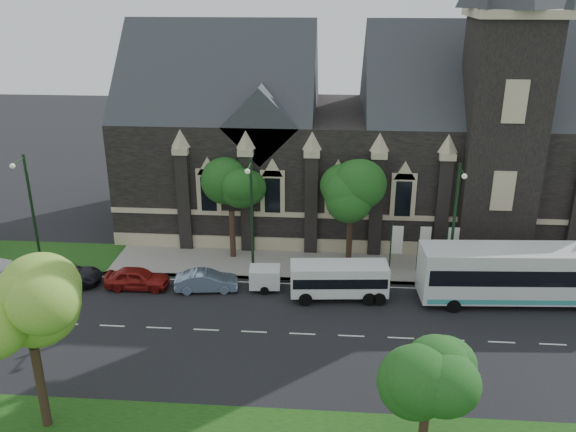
# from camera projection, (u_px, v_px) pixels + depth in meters

# --- Properties ---
(ground) EXTENTS (160.00, 160.00, 0.00)m
(ground) POSITION_uv_depth(u_px,v_px,m) (302.00, 334.00, 36.79)
(ground) COLOR black
(ground) RESTS_ON ground
(sidewalk) EXTENTS (80.00, 5.00, 0.15)m
(sidewalk) POSITION_uv_depth(u_px,v_px,m) (309.00, 265.00, 45.59)
(sidewalk) COLOR gray
(sidewalk) RESTS_ON ground
(museum) EXTENTS (40.00, 17.70, 29.90)m
(museum) POSITION_uv_depth(u_px,v_px,m) (375.00, 133.00, 50.89)
(museum) COLOR black
(museum) RESTS_ON ground
(tree_park_near) EXTENTS (4.42, 4.42, 8.56)m
(tree_park_near) POSITION_uv_depth(u_px,v_px,m) (34.00, 307.00, 27.15)
(tree_park_near) COLOR black
(tree_park_near) RESTS_ON ground
(tree_park_east) EXTENTS (3.40, 3.40, 6.28)m
(tree_park_east) POSITION_uv_depth(u_px,v_px,m) (433.00, 366.00, 26.01)
(tree_park_east) COLOR black
(tree_park_east) RESTS_ON ground
(tree_walk_right) EXTENTS (4.08, 4.08, 7.80)m
(tree_walk_right) POSITION_uv_depth(u_px,v_px,m) (354.00, 190.00, 44.39)
(tree_walk_right) COLOR black
(tree_walk_right) RESTS_ON ground
(tree_walk_left) EXTENTS (3.91, 3.91, 7.64)m
(tree_walk_left) POSITION_uv_depth(u_px,v_px,m) (234.00, 188.00, 45.06)
(tree_walk_left) COLOR black
(tree_walk_left) RESTS_ON ground
(street_lamp_near) EXTENTS (0.36, 1.88, 9.00)m
(street_lamp_near) POSITION_uv_depth(u_px,v_px,m) (455.00, 219.00, 40.80)
(street_lamp_near) COLOR black
(street_lamp_near) RESTS_ON ground
(street_lamp_mid) EXTENTS (0.36, 1.88, 9.00)m
(street_lamp_mid) POSITION_uv_depth(u_px,v_px,m) (251.00, 213.00, 41.80)
(street_lamp_mid) COLOR black
(street_lamp_mid) RESTS_ON ground
(street_lamp_far) EXTENTS (0.36, 1.88, 9.00)m
(street_lamp_far) POSITION_uv_depth(u_px,v_px,m) (30.00, 207.00, 42.95)
(street_lamp_far) COLOR black
(street_lamp_far) RESTS_ON ground
(banner_flag_left) EXTENTS (0.90, 0.10, 4.00)m
(banner_flag_left) POSITION_uv_depth(u_px,v_px,m) (395.00, 243.00, 43.83)
(banner_flag_left) COLOR black
(banner_flag_left) RESTS_ON ground
(banner_flag_center) EXTENTS (0.90, 0.10, 4.00)m
(banner_flag_center) POSITION_uv_depth(u_px,v_px,m) (423.00, 243.00, 43.69)
(banner_flag_center) COLOR black
(banner_flag_center) RESTS_ON ground
(banner_flag_right) EXTENTS (0.90, 0.10, 4.00)m
(banner_flag_right) POSITION_uv_depth(u_px,v_px,m) (450.00, 244.00, 43.55)
(banner_flag_right) COLOR black
(banner_flag_right) RESTS_ON ground
(tour_coach) EXTENTS (13.66, 3.76, 3.94)m
(tour_coach) POSITION_uv_depth(u_px,v_px,m) (523.00, 274.00, 39.69)
(tour_coach) COLOR silver
(tour_coach) RESTS_ON ground
(shuttle_bus) EXTENTS (6.71, 2.83, 2.53)m
(shuttle_bus) POSITION_uv_depth(u_px,v_px,m) (339.00, 279.00, 40.48)
(shuttle_bus) COLOR white
(shuttle_bus) RESTS_ON ground
(box_trailer) EXTENTS (3.12, 1.84, 1.64)m
(box_trailer) POSITION_uv_depth(u_px,v_px,m) (265.00, 277.00, 41.84)
(box_trailer) COLOR silver
(box_trailer) RESTS_ON ground
(sedan) EXTENTS (4.52, 2.09, 1.44)m
(sedan) POSITION_uv_depth(u_px,v_px,m) (206.00, 281.00, 41.77)
(sedan) COLOR #7387A6
(sedan) RESTS_ON ground
(car_far_red) EXTENTS (4.53, 1.89, 1.53)m
(car_far_red) POSITION_uv_depth(u_px,v_px,m) (137.00, 278.00, 42.07)
(car_far_red) COLOR maroon
(car_far_red) RESTS_ON ground
(car_far_black) EXTENTS (4.98, 2.32, 1.38)m
(car_far_black) POSITION_uv_depth(u_px,v_px,m) (67.00, 275.00, 42.73)
(car_far_black) COLOR black
(car_far_black) RESTS_ON ground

